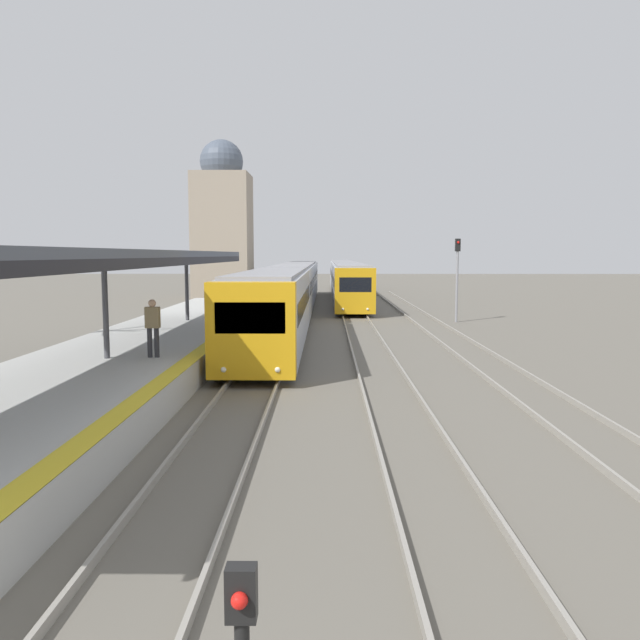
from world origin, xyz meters
TOP-DOWN VIEW (x-y plane):
  - platform_canopy at (-4.06, 15.33)m, footprint 4.00×25.74m
  - person_on_platform at (-2.83, 15.51)m, footprint 0.40×0.22m
  - train_near at (0.00, 37.00)m, footprint 2.55×43.75m
  - train_far at (3.83, 54.34)m, footprint 2.45×39.54m
  - signal_mast_far at (9.42, 32.77)m, footprint 0.28×0.29m
  - distant_domed_building at (-6.65, 51.01)m, footprint 4.69×4.69m

SIDE VIEW (x-z plane):
  - train_far at x=3.83m, z-range 0.17..3.28m
  - train_near at x=0.00m, z-range 0.17..3.30m
  - person_on_platform at x=-2.83m, z-range 0.96..2.63m
  - signal_mast_far at x=9.42m, z-range 0.63..5.28m
  - platform_canopy at x=-4.06m, z-range 2.26..5.31m
  - distant_domed_building at x=-6.65m, z-range -0.34..12.97m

